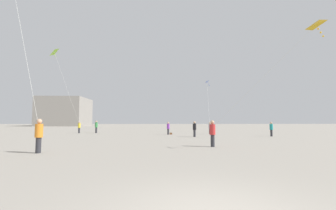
{
  "coord_description": "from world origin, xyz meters",
  "views": [
    {
      "loc": [
        -0.99,
        -4.21,
        1.7
      ],
      "look_at": [
        0.0,
        21.69,
        3.58
      ],
      "focal_mm": 24.24,
      "sensor_mm": 36.0,
      "label": 1
    }
  ],
  "objects": [
    {
      "name": "kite_cobalt_diamond",
      "position": [
        6.92,
        32.85,
        8.21
      ],
      "size": [
        1.67,
        7.61,
        7.34
      ],
      "color": "blue"
    },
    {
      "name": "person_in_grey",
      "position": [
        5.74,
        25.81,
        0.88
      ],
      "size": [
        0.35,
        0.35,
        1.6
      ],
      "rotation": [
        0.0,
        0.0,
        0.86
      ],
      "color": "#2D2D33",
      "rests_on": "ground_plane"
    },
    {
      "name": "kite_lime_delta",
      "position": [
        -15.12,
        26.2,
        10.9
      ],
      "size": [
        3.31,
        4.12,
        10.14
      ],
      "color": "#8CD12D"
    },
    {
      "name": "person_in_teal",
      "position": [
        11.79,
        21.29,
        0.9
      ],
      "size": [
        0.36,
        0.36,
        1.64
      ],
      "rotation": [
        0.0,
        0.0,
        5.43
      ],
      "color": "#2D2D33",
      "rests_on": "ground_plane"
    },
    {
      "name": "handbag_beside_flyer",
      "position": [
        0.52,
        25.4,
        0.12
      ],
      "size": [
        0.33,
        0.15,
        0.24
      ],
      "primitive_type": "cube",
      "rotation": [
        0.0,
        0.0,
        3.19
      ],
      "color": "brown",
      "rests_on": "ground_plane"
    },
    {
      "name": "person_in_orange",
      "position": [
        -7.5,
        8.36,
        1.01
      ],
      "size": [
        0.4,
        0.4,
        1.84
      ],
      "rotation": [
        0.0,
        0.0,
        4.09
      ],
      "color": "#2D2D33",
      "rests_on": "ground_plane"
    },
    {
      "name": "person_in_black",
      "position": [
        2.88,
        20.68,
        0.94
      ],
      "size": [
        0.37,
        0.37,
        1.71
      ],
      "rotation": [
        0.0,
        0.0,
        2.38
      ],
      "color": "#2D2D33",
      "rests_on": "ground_plane"
    },
    {
      "name": "person_in_red",
      "position": [
        2.59,
        10.99,
        0.97
      ],
      "size": [
        0.39,
        0.39,
        1.77
      ],
      "rotation": [
        0.0,
        0.0,
        5.29
      ],
      "color": "#2D2D33",
      "rests_on": "ground_plane"
    },
    {
      "name": "person_in_green",
      "position": [
        -10.19,
        29.37,
        0.99
      ],
      "size": [
        0.39,
        0.39,
        1.8
      ],
      "rotation": [
        0.0,
        0.0,
        3.21
      ],
      "color": "#2D2D33",
      "rests_on": "ground_plane"
    },
    {
      "name": "person_in_yellow",
      "position": [
        -12.62,
        29.29,
        0.92
      ],
      "size": [
        0.37,
        0.37,
        1.69
      ],
      "rotation": [
        0.0,
        0.0,
        4.86
      ],
      "color": "#2D2D33",
      "rests_on": "ground_plane"
    },
    {
      "name": "person_in_purple",
      "position": [
        0.17,
        25.3,
        0.89
      ],
      "size": [
        0.35,
        0.35,
        1.62
      ],
      "rotation": [
        0.0,
        0.0,
        2.56
      ],
      "color": "#2D2D33",
      "rests_on": "ground_plane"
    },
    {
      "name": "kite_amber_delta",
      "position": [
        7.69,
        7.96,
        6.97
      ],
      "size": [
        5.71,
        3.66,
        6.12
      ],
      "color": "yellow"
    },
    {
      "name": "building_left_hall",
      "position": [
        -37.0,
        84.01,
        5.31
      ],
      "size": [
        16.1,
        16.96,
        10.63
      ],
      "color": "gray",
      "rests_on": "ground_plane"
    }
  ]
}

